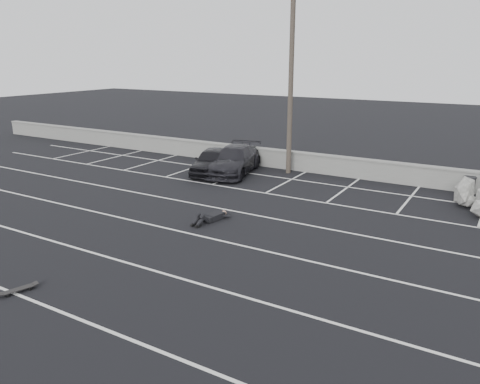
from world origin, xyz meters
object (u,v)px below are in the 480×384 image
Objects in this scene: person at (216,214)px; car_right at (234,160)px; utility_pole at (291,80)px; trash_bin at (469,186)px; skateboard at (18,290)px; car_left at (213,161)px.

car_right is at bearing 125.01° from person.
trash_bin is (8.97, 0.40, -4.56)m from utility_pole.
car_right is at bearing 115.81° from skateboard.
car_left reaches higher than person.
skateboard is at bearing -119.99° from trash_bin.
utility_pole reaches higher than person.
utility_pole is at bearing 19.53° from car_right.
skateboard is (-1.34, -7.68, -0.15)m from person.
car_left is at bearing 120.13° from skateboard.
trash_bin is at bearing -3.09° from car_right.
car_right is (1.00, 0.58, 0.04)m from car_left.
car_right reaches higher than person.
utility_pole is (2.52, 1.61, 4.26)m from car_right.
person is at bearing -71.62° from car_left.
car_right reaches higher than skateboard.
skateboard is at bearing -91.97° from utility_pole.
skateboard is at bearing -94.24° from car_left.
car_left is 4.59× the size of skateboard.
person is at bearing -132.86° from trash_bin.
car_right is 11.67m from trash_bin.
skateboard is (2.97, -13.91, -0.61)m from car_left.
utility_pole reaches higher than trash_bin.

